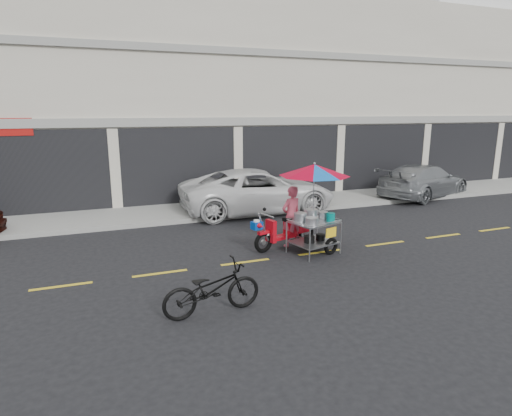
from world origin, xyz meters
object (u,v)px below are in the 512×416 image
object	(u,v)px
white_pickup	(258,191)
food_vendor_rig	(305,195)
near_bicycle	(212,289)
silver_pickup	(424,181)

from	to	relation	value
white_pickup	food_vendor_rig	distance (m)	4.45
near_bicycle	silver_pickup	bearing A→B (deg)	-61.76
white_pickup	near_bicycle	world-z (taller)	white_pickup
silver_pickup	food_vendor_rig	world-z (taller)	food_vendor_rig
near_bicycle	food_vendor_rig	distance (m)	4.18
silver_pickup	white_pickup	bearing A→B (deg)	71.50
near_bicycle	food_vendor_rig	bearing A→B (deg)	-54.89
food_vendor_rig	silver_pickup	bearing A→B (deg)	14.66
near_bicycle	food_vendor_rig	xyz separation A→B (m)	(3.13, 2.58, 0.97)
white_pickup	food_vendor_rig	size ratio (longest dim) A/B	2.09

